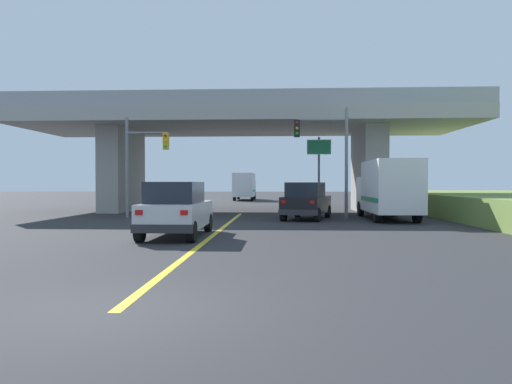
% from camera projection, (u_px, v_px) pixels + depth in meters
% --- Properties ---
extents(ground, '(160.00, 160.00, 0.00)m').
position_uv_depth(ground, '(244.00, 211.00, 33.30)').
color(ground, '#2B2B2D').
extents(overpass_bridge, '(30.46, 10.23, 7.59)m').
position_uv_depth(overpass_bridge, '(244.00, 135.00, 33.20)').
color(overpass_bridge, '#A8A59E').
rests_on(overpass_bridge, ground).
extents(lane_divider_stripe, '(0.20, 23.56, 0.01)m').
position_uv_depth(lane_divider_stripe, '(217.00, 232.00, 18.92)').
color(lane_divider_stripe, yellow).
rests_on(lane_divider_stripe, ground).
extents(suv_lead, '(2.02, 4.76, 2.02)m').
position_uv_depth(suv_lead, '(177.00, 209.00, 17.45)').
color(suv_lead, silver).
rests_on(suv_lead, ground).
extents(suv_crossing, '(3.08, 4.79, 2.02)m').
position_uv_depth(suv_crossing, '(306.00, 201.00, 25.81)').
color(suv_crossing, black).
rests_on(suv_crossing, ground).
extents(box_truck, '(2.33, 6.85, 3.17)m').
position_uv_depth(box_truck, '(388.00, 189.00, 25.54)').
color(box_truck, silver).
rests_on(box_truck, ground).
extents(traffic_signal_nearside, '(3.00, 0.36, 6.17)m').
position_uv_depth(traffic_signal_nearside, '(330.00, 148.00, 26.31)').
color(traffic_signal_nearside, slate).
rests_on(traffic_signal_nearside, ground).
extents(traffic_signal_farside, '(2.51, 0.36, 5.75)m').
position_uv_depth(traffic_signal_farside, '(141.00, 156.00, 27.07)').
color(traffic_signal_farside, slate).
rests_on(traffic_signal_farside, ground).
extents(highway_sign, '(1.55, 0.17, 4.93)m').
position_uv_depth(highway_sign, '(319.00, 158.00, 30.22)').
color(highway_sign, '#56595E').
rests_on(highway_sign, ground).
extents(semi_truck_distant, '(2.33, 7.48, 3.14)m').
position_uv_depth(semi_truck_distant, '(245.00, 186.00, 55.51)').
color(semi_truck_distant, navy).
rests_on(semi_truck_distant, ground).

